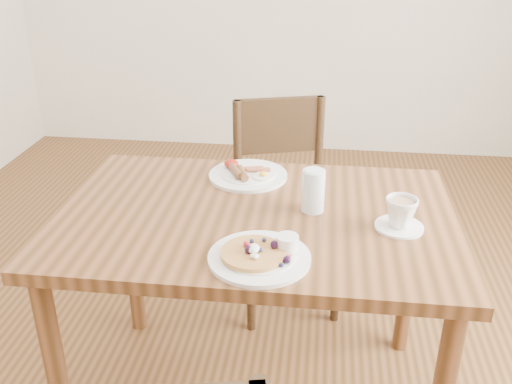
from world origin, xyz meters
The scene contains 6 objects.
dining_table centered at (0.00, 0.00, 0.65)m, with size 1.20×0.80×0.75m.
chair_far centered at (0.04, 0.66, 0.49)m, with size 0.52×0.52×0.88m.
pancake_plate centered at (0.04, -0.26, 0.76)m, with size 0.27×0.27×0.06m.
breakfast_plate centered at (-0.06, 0.26, 0.76)m, with size 0.27×0.27×0.04m.
teacup_saucer centered at (0.42, -0.04, 0.79)m, with size 0.14×0.14×0.09m.
water_glass centered at (0.17, 0.04, 0.82)m, with size 0.07×0.07×0.13m, color silver.
Camera 1 is at (0.19, -1.52, 1.56)m, focal length 40.00 mm.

